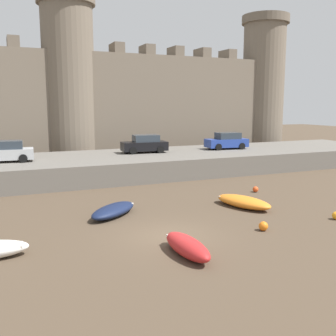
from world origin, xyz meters
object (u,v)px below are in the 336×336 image
Objects in this scene: rowboat_midflat_centre at (243,202)px; mooring_buoy_near_shore at (255,189)px; rowboat_near_channel_right at (113,210)px; car_quay_east at (6,152)px; mooring_buoy_mid_mud at (336,216)px; mooring_buoy_near_channel at (263,226)px; rowboat_midflat_left at (187,246)px; car_quay_centre_east at (145,144)px; car_quay_west at (227,141)px.

rowboat_midflat_centre is 10.01× the size of mooring_buoy_near_shore.
car_quay_east reaches higher than rowboat_near_channel_right.
mooring_buoy_mid_mud is (3.09, -4.09, -0.13)m from rowboat_midflat_centre.
car_quay_east is at bearing 122.74° from mooring_buoy_near_channel.
car_quay_east reaches higher than rowboat_midflat_left.
car_quay_east reaches higher than mooring_buoy_mid_mud.
mooring_buoy_near_channel is (-1.61, -4.10, -0.12)m from rowboat_midflat_centre.
rowboat_midflat_left reaches higher than rowboat_midflat_centre.
rowboat_midflat_centre is at bearing -86.22° from car_quay_centre_east.
car_quay_west is at bearing -2.48° from car_quay_centre_east.
mooring_buoy_mid_mud is at bearing -103.65° from car_quay_west.
rowboat_near_channel_right is (-1.21, 6.71, -0.07)m from rowboat_midflat_left.
mooring_buoy_near_channel is (5.98, -5.34, -0.10)m from rowboat_near_channel_right.
rowboat_midflat_left is 24.07m from car_quay_west.
mooring_buoy_mid_mud is (9.47, 1.38, -0.18)m from rowboat_midflat_left.
mooring_buoy_mid_mud is 0.10× the size of car_quay_west.
rowboat_near_channel_right is at bearing 138.21° from mooring_buoy_near_channel.
car_quay_centre_east reaches higher than rowboat_near_channel_right.
rowboat_midflat_centre is at bearing -135.13° from mooring_buoy_near_shore.
mooring_buoy_near_channel is 0.11× the size of car_quay_west.
rowboat_midflat_centre reaches higher than mooring_buoy_near_shore.
car_quay_centre_east and car_quay_east have the same top height.
mooring_buoy_near_shore is (10.67, 1.83, -0.13)m from rowboat_near_channel_right.
mooring_buoy_near_shore is at bearing -70.44° from car_quay_centre_east.
car_quay_west is 20.22m from car_quay_east.
mooring_buoy_near_channel is at bearing -116.62° from car_quay_west.
mooring_buoy_mid_mud reaches higher than mooring_buoy_near_shore.
mooring_buoy_near_channel is at bearing -111.44° from rowboat_midflat_centre.
car_quay_centre_east is (6.63, 13.21, 2.14)m from rowboat_near_channel_right.
car_quay_west is at bearing 54.63° from rowboat_midflat_left.
mooring_buoy_near_channel is at bearing -92.02° from car_quay_centre_east.
rowboat_midflat_left is (-6.38, -5.47, 0.05)m from rowboat_midflat_centre.
rowboat_near_channel_right is 8.02m from mooring_buoy_near_channel.
rowboat_midflat_left is at bearing -163.97° from mooring_buoy_near_channel.
car_quay_east is at bearing 147.47° from mooring_buoy_near_shore.
car_quay_west is (15.09, 12.84, 2.14)m from rowboat_near_channel_right.
rowboat_midflat_left is at bearing -71.26° from car_quay_east.
mooring_buoy_mid_mud is (10.67, -5.34, -0.12)m from rowboat_near_channel_right.
mooring_buoy_mid_mud is 0.10× the size of car_quay_centre_east.
mooring_buoy_near_shore is 7.17m from mooring_buoy_mid_mud.
mooring_buoy_near_shore is at bearing 56.78° from mooring_buoy_near_channel.
rowboat_midflat_centre is 7.69m from rowboat_near_channel_right.
rowboat_near_channel_right is 14.93m from car_quay_centre_east.
mooring_buoy_near_channel is (4.77, 1.37, -0.17)m from rowboat_midflat_left.
rowboat_near_channel_right is 19.93m from car_quay_west.
rowboat_midflat_left is 7.12× the size of mooring_buoy_near_channel.
mooring_buoy_near_channel is at bearing 16.03° from rowboat_midflat_left.
rowboat_near_channel_right is 0.85× the size of car_quay_west.
mooring_buoy_mid_mud is at bearing 0.05° from mooring_buoy_near_channel.
car_quay_centre_east is at bearing 87.98° from mooring_buoy_near_channel.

